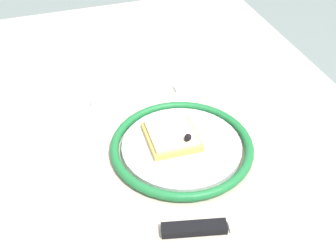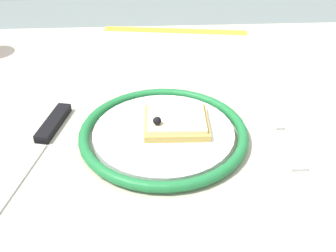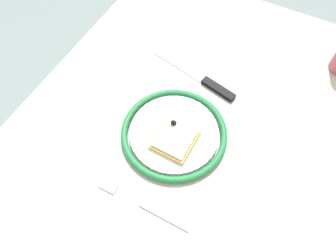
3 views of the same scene
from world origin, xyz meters
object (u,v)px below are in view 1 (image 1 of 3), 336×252
object	(u,v)px
pizza_slice_near	(172,136)
fork	(144,95)
knife	(220,226)
plate	(182,147)
dining_table	(155,179)

from	to	relation	value
pizza_slice_near	fork	xyz separation A→B (m)	(-0.15, -0.01, -0.02)
knife	fork	bearing A→B (deg)	-177.63
knife	pizza_slice_near	bearing A→B (deg)	-177.42
plate	fork	world-z (taller)	plate
dining_table	plate	bearing A→B (deg)	49.65
dining_table	fork	xyz separation A→B (m)	(-0.14, 0.02, 0.09)
pizza_slice_near	fork	size ratio (longest dim) A/B	0.45
dining_table	knife	size ratio (longest dim) A/B	4.71
dining_table	pizza_slice_near	bearing A→B (deg)	61.33
plate	dining_table	bearing A→B (deg)	-130.35
plate	pizza_slice_near	size ratio (longest dim) A/B	2.58
dining_table	plate	distance (m)	0.11
pizza_slice_near	knife	xyz separation A→B (m)	(0.18, 0.01, -0.02)
fork	pizza_slice_near	bearing A→B (deg)	2.12
fork	plate	bearing A→B (deg)	5.69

